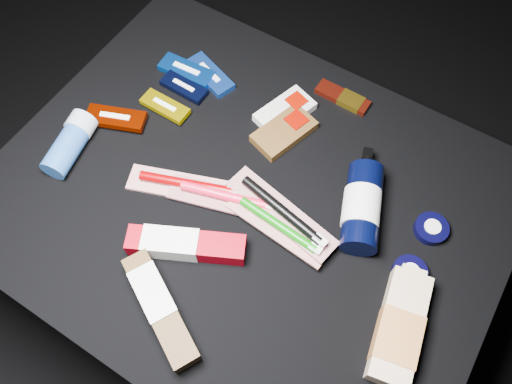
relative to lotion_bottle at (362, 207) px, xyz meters
The scene contains 21 objects.
ground 0.49m from the lotion_bottle, 158.11° to the right, with size 3.00×3.00×0.00m, color black.
cloth_table 0.32m from the lotion_bottle, 158.11° to the right, with size 0.98×0.78×0.40m, color black.
luna_bar_0 0.45m from the lotion_bottle, 163.42° to the left, with size 0.13×0.09×0.02m.
luna_bar_1 0.50m from the lotion_bottle, 167.22° to the left, with size 0.13×0.06×0.02m.
luna_bar_2 0.47m from the lotion_bottle, behind, with size 0.11×0.04×0.01m.
luna_bar_3 0.46m from the lotion_bottle, behind, with size 0.11×0.04×0.01m.
luna_bar_4 0.54m from the lotion_bottle, behind, with size 0.13×0.09×0.02m.
clif_bar_0 0.23m from the lotion_bottle, 157.70° to the left, with size 0.11×0.15×0.02m.
clif_bar_1 0.28m from the lotion_bottle, 150.89° to the left, with size 0.10×0.14×0.02m.
power_bar 0.28m from the lotion_bottle, 122.83° to the left, with size 0.12×0.04×0.01m.
lotion_bottle is the anchor object (origin of this frame).
cream_tin_upper 0.14m from the lotion_bottle, 17.85° to the left, with size 0.06×0.06×0.02m.
cream_tin_lower 0.14m from the lotion_bottle, 24.66° to the right, with size 0.06×0.06×0.02m.
bodywash_bottle 0.23m from the lotion_bottle, 47.09° to the right, with size 0.10×0.21×0.04m.
deodorant_stick 0.59m from the lotion_bottle, 162.34° to the right, with size 0.08×0.14×0.06m.
toothbrush_pack_0 0.33m from the lotion_bottle, 158.02° to the right, with size 0.24×0.14×0.03m.
toothbrush_pack_1 0.25m from the lotion_bottle, 154.20° to the right, with size 0.24×0.12×0.03m.
toothbrush_pack_2 0.16m from the lotion_bottle, 135.15° to the right, with size 0.21×0.07×0.02m.
toothbrush_pack_3 0.15m from the lotion_bottle, 144.11° to the right, with size 0.24×0.10×0.03m.
toothpaste_carton_red 0.34m from the lotion_bottle, 136.38° to the right, with size 0.21×0.14×0.04m.
toothpaste_carton_green 0.41m from the lotion_bottle, 121.80° to the right, with size 0.21×0.14×0.04m.
Camera 1 is at (0.25, -0.37, 1.27)m, focal length 35.00 mm.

